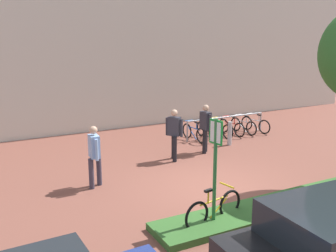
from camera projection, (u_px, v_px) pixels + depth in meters
ground_plane at (215, 187)px, 10.88m from camera, size 60.00×60.00×0.00m
building_facade at (108, 12)px, 16.83m from camera, size 28.00×1.20×10.00m
planter_strip at (286, 204)px, 9.60m from camera, size 7.00×1.10×0.16m
parking_sign_post at (215, 158)px, 8.30m from camera, size 0.09×0.36×2.41m
bike_at_sign at (214, 209)px, 8.70m from camera, size 1.66×0.46×0.86m
bike_rack_cluster at (226, 128)px, 16.19m from camera, size 3.76×1.59×0.83m
bollard_steel at (230, 133)px, 14.84m from camera, size 0.16×0.16×0.90m
person_suited_navy at (174, 131)px, 12.95m from camera, size 0.44×0.50×1.72m
person_suited_dark at (205, 125)px, 13.79m from camera, size 0.31×0.61×1.72m
person_shirt_white at (94, 153)px, 10.66m from camera, size 0.41×0.61×1.72m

